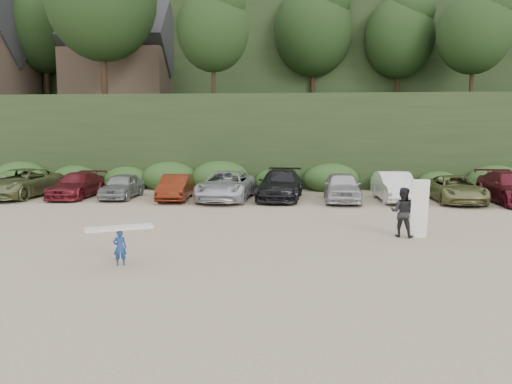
{
  "coord_description": "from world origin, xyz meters",
  "views": [
    {
      "loc": [
        2.38,
        -16.39,
        3.73
      ],
      "look_at": [
        0.77,
        3.0,
        1.3
      ],
      "focal_mm": 35.0,
      "sensor_mm": 36.0,
      "label": 1
    }
  ],
  "objects": [
    {
      "name": "ground",
      "position": [
        0.0,
        0.0,
        0.0
      ],
      "size": [
        120.0,
        120.0,
        0.0
      ],
      "primitive_type": "plane",
      "color": "tan",
      "rests_on": "ground"
    },
    {
      "name": "hillside_backdrop",
      "position": [
        -0.26,
        35.93,
        11.22
      ],
      "size": [
        90.0,
        41.5,
        28.0
      ],
      "color": "black",
      "rests_on": "ground"
    },
    {
      "name": "parked_cars",
      "position": [
        -1.66,
        9.94,
        0.75
      ],
      "size": [
        34.19,
        6.2,
        1.61
      ],
      "color": "#B9BABF",
      "rests_on": "ground"
    },
    {
      "name": "child_surfer",
      "position": [
        -2.49,
        -3.28,
        0.74
      ],
      "size": [
        1.85,
        1.29,
        1.09
      ],
      "color": "navy",
      "rests_on": "ground"
    },
    {
      "name": "adult_surfer",
      "position": [
        6.11,
        1.13,
        0.89
      ],
      "size": [
        1.33,
        0.93,
        2.06
      ],
      "color": "black",
      "rests_on": "ground"
    }
  ]
}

